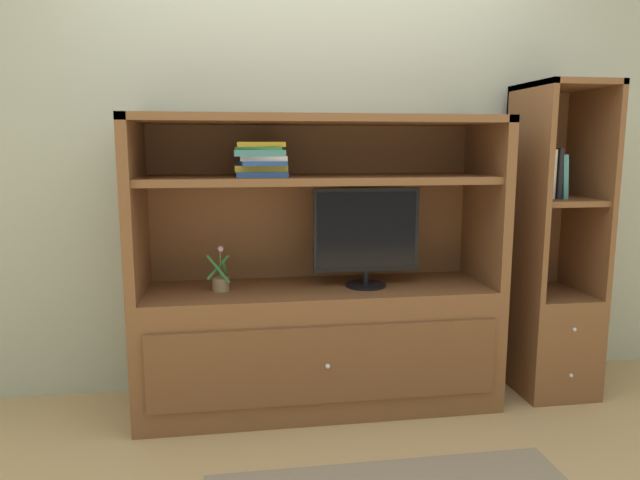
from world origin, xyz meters
name	(u,v)px	position (x,y,z in m)	size (l,w,h in m)	color
ground_plane	(331,440)	(0.00, 0.00, 0.00)	(8.00, 8.00, 0.00)	tan
painted_rear_wall	(309,134)	(0.00, 0.75, 1.40)	(6.00, 0.10, 2.80)	#ADB29E
media_console	(318,315)	(0.00, 0.41, 0.47)	(1.82, 0.57, 1.48)	brown
tv_monitor	(366,235)	(0.24, 0.37, 0.89)	(0.54, 0.21, 0.50)	black
potted_plant	(221,282)	(-0.49, 0.40, 0.67)	(0.12, 0.12, 0.23)	#8C7251
magazine_stack	(261,160)	(-0.28, 0.40, 1.27)	(0.27, 0.34, 0.16)	#2D519E
bookshelf_tall	(550,289)	(1.28, 0.41, 0.56)	(0.39, 0.48, 1.66)	brown
upright_book_row	(547,175)	(1.22, 0.40, 1.18)	(0.15, 0.18, 0.26)	purple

